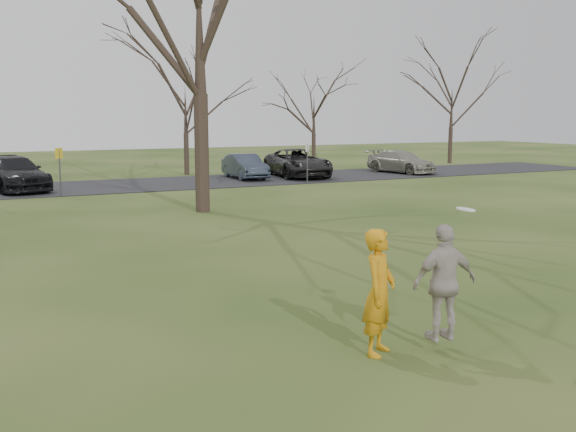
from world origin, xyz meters
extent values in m
plane|color=#1E380F|center=(0.00, 0.00, 0.00)|extent=(120.00, 120.00, 0.00)
cube|color=black|center=(0.00, 25.00, 0.02)|extent=(62.00, 6.50, 0.04)
imported|color=#C88210|center=(-0.36, 0.30, 0.93)|extent=(0.80, 0.77, 1.85)
imported|color=black|center=(-3.66, 25.01, 0.81)|extent=(3.26, 5.65, 1.54)
imported|color=#2E3745|center=(8.03, 25.51, 0.70)|extent=(1.57, 4.09, 1.33)
imported|color=black|center=(11.11, 25.22, 0.81)|extent=(3.24, 5.84, 1.55)
imported|color=gray|center=(17.82, 24.71, 0.70)|extent=(2.78, 4.85, 1.32)
imported|color=#B1A59F|center=(0.54, -0.05, 1.04)|extent=(1.06, 0.55, 1.73)
cylinder|color=white|center=(0.82, -0.12, 2.11)|extent=(0.27, 0.27, 0.07)
cylinder|color=#47474C|center=(-2.00, 22.00, 1.00)|extent=(0.06, 0.06, 2.00)
cube|color=yellow|center=(-2.00, 22.00, 1.85)|extent=(0.35, 0.35, 0.45)
cylinder|color=#47474C|center=(10.00, 22.00, 1.00)|extent=(0.06, 0.06, 2.00)
cube|color=silver|center=(10.00, 22.00, 1.85)|extent=(0.35, 0.35, 0.45)
camera|label=1|loc=(-5.59, -7.29, 3.45)|focal=40.65mm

